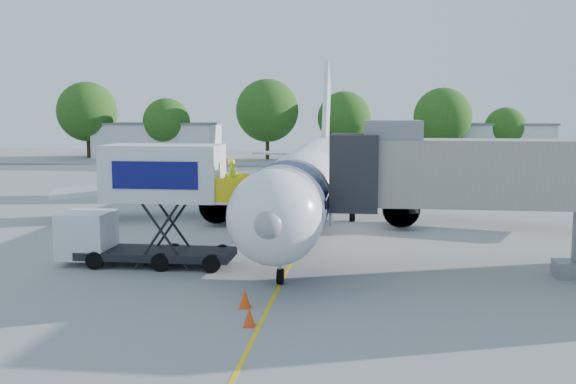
# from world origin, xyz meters

# --- Properties ---
(ground) EXTENTS (160.00, 160.00, 0.00)m
(ground) POSITION_xyz_m (0.00, 0.00, 0.00)
(ground) COLOR gray
(ground) RESTS_ON ground
(guidance_line) EXTENTS (0.15, 70.00, 0.01)m
(guidance_line) POSITION_xyz_m (0.00, 0.00, 0.01)
(guidance_line) COLOR yellow
(guidance_line) RESTS_ON ground
(taxiway_strip) EXTENTS (120.00, 10.00, 0.01)m
(taxiway_strip) POSITION_xyz_m (0.00, 42.00, 0.00)
(taxiway_strip) COLOR #59595B
(taxiway_strip) RESTS_ON ground
(aircraft) EXTENTS (34.17, 37.73, 11.35)m
(aircraft) POSITION_xyz_m (0.00, 4.12, 2.95)
(aircraft) COLOR white
(aircraft) RESTS_ON ground
(jet_bridge) EXTENTS (13.90, 3.20, 6.60)m
(jet_bridge) POSITION_xyz_m (7.99, -7.00, 4.34)
(jet_bridge) COLOR #9E9587
(jet_bridge) RESTS_ON ground
(catering_hiloader) EXTENTS (8.50, 2.44, 5.50)m
(catering_hiloader) POSITION_xyz_m (-6.27, -7.00, 2.76)
(catering_hiloader) COLOR black
(catering_hiloader) RESTS_ON ground
(ground_tug) EXTENTS (3.59, 2.75, 1.28)m
(ground_tug) POSITION_xyz_m (2.30, -16.64, 0.67)
(ground_tug) COLOR silver
(ground_tug) RESTS_ON ground
(safety_cone_a) EXTENTS (0.40, 0.40, 0.64)m
(safety_cone_a) POSITION_xyz_m (-0.32, -14.75, 0.31)
(safety_cone_a) COLOR #F2410C
(safety_cone_a) RESTS_ON ground
(safety_cone_b) EXTENTS (0.44, 0.44, 0.69)m
(safety_cone_b) POSITION_xyz_m (-0.83, -12.82, 0.33)
(safety_cone_b) COLOR #F2410C
(safety_cone_b) RESTS_ON ground
(outbuilding_left) EXTENTS (18.40, 8.40, 5.30)m
(outbuilding_left) POSITION_xyz_m (-28.00, 60.00, 2.66)
(outbuilding_left) COLOR silver
(outbuilding_left) RESTS_ON ground
(outbuilding_right) EXTENTS (16.40, 7.40, 5.30)m
(outbuilding_right) POSITION_xyz_m (22.00, 62.00, 2.66)
(outbuilding_right) COLOR silver
(outbuilding_right) RESTS_ON ground
(tree_a) EXTENTS (8.95, 8.95, 11.41)m
(tree_a) POSITION_xyz_m (-38.30, 58.23, 6.93)
(tree_a) COLOR #382314
(tree_a) RESTS_ON ground
(tree_b) EXTENTS (7.01, 7.01, 8.93)m
(tree_b) POSITION_xyz_m (-25.93, 58.00, 5.42)
(tree_b) COLOR #382314
(tree_b) RESTS_ON ground
(tree_c) EXTENTS (9.15, 9.15, 11.66)m
(tree_c) POSITION_xyz_m (-10.86, 58.26, 7.08)
(tree_c) COLOR #382314
(tree_c) RESTS_ON ground
(tree_d) EXTENTS (7.76, 7.76, 9.90)m
(tree_d) POSITION_xyz_m (0.27, 59.53, 6.01)
(tree_d) COLOR #382314
(tree_d) RESTS_ON ground
(tree_e) EXTENTS (8.04, 8.04, 10.25)m
(tree_e) POSITION_xyz_m (14.00, 56.85, 6.22)
(tree_e) COLOR #382314
(tree_e) RESTS_ON ground
(tree_f) EXTENTS (5.92, 5.92, 7.55)m
(tree_f) POSITION_xyz_m (23.27, 60.51, 4.58)
(tree_f) COLOR #382314
(tree_f) RESTS_ON ground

